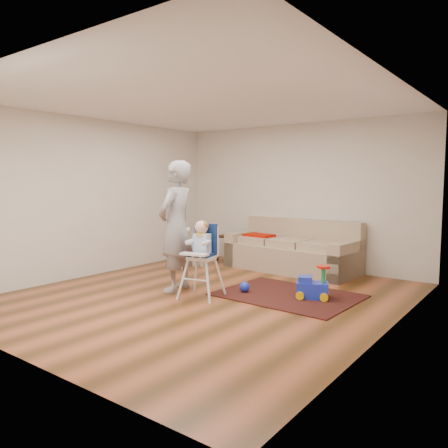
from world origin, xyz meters
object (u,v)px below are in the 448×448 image
Objects in this scene: toy_ball at (245,287)px; high_chair at (202,260)px; ride_on_toy at (313,281)px; side_table at (233,248)px; sofa at (291,246)px; adult at (176,226)px.

high_chair reaches higher than toy_ball.
side_table is at bearing 124.01° from ride_on_toy.
sofa is 1.50m from side_table.
sofa is at bearing -8.75° from side_table.
side_table is (-1.47, 0.23, -0.20)m from sofa.
side_table reaches higher than ride_on_toy.
adult is (-0.56, 0.08, 0.44)m from high_chair.
side_table is 1.12× the size of ride_on_toy.
high_chair is at bearing -121.51° from toy_ball.
toy_ball is at bearing 106.69° from adult.
adult is at bearing -152.02° from toy_ball.
ride_on_toy is 2.12m from adult.
toy_ball is 0.79m from high_chair.
ride_on_toy reaches higher than toy_ball.
toy_ball is at bearing 46.02° from high_chair.
ride_on_toy is at bearing 101.40° from adult.
ride_on_toy is (1.17, -1.55, -0.22)m from sofa.
adult is at bearing 158.88° from high_chair.
ride_on_toy is at bearing 17.20° from toy_ball.
adult is (-1.84, -0.77, 0.72)m from ride_on_toy.
ride_on_toy is 0.42× the size of high_chair.
sofa is 2.47m from adult.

